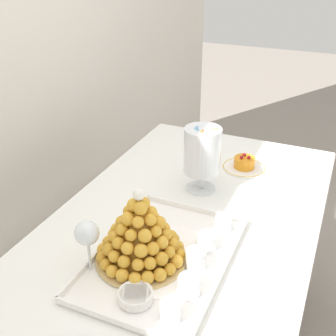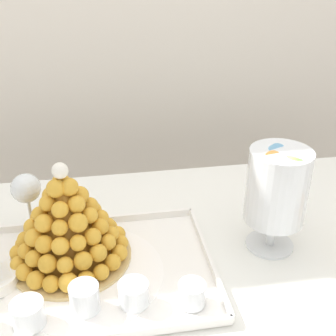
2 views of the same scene
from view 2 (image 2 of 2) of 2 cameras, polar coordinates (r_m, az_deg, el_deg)
buffet_table at (r=1.01m, az=0.89°, el=-16.02°), size 1.49×0.84×0.74m
serving_tray at (r=0.93m, az=-10.95°, el=-13.75°), size 0.53×0.36×0.02m
croquembouche at (r=0.92m, az=-13.36°, el=-7.36°), size 0.26×0.26×0.23m
dessert_cup_mid_left at (r=0.84m, az=-18.22°, el=-18.15°), size 0.06×0.06×0.05m
dessert_cup_centre at (r=0.84m, az=-11.12°, el=-16.80°), size 0.06×0.06×0.05m
dessert_cup_mid_right at (r=0.84m, az=-4.63°, el=-16.52°), size 0.06×0.06×0.05m
dessert_cup_right at (r=0.84m, az=3.21°, el=-16.59°), size 0.05×0.05×0.05m
macaron_goblet at (r=0.94m, az=14.42°, el=-2.51°), size 0.13×0.13×0.26m
wine_glass at (r=1.01m, az=-18.47°, el=-2.94°), size 0.07×0.07×0.16m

